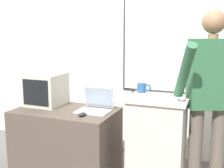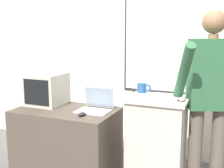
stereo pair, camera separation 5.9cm
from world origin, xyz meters
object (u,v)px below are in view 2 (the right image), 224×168
(side_desk, at_px, (67,143))
(laptop, at_px, (96,103))
(coffee_mug, at_px, (142,88))
(person_presenter, at_px, (210,93))
(crt_monitor, at_px, (47,89))
(lectern_podium, at_px, (156,144))
(computer_mouse_by_laptop, at_px, (82,114))
(computer_mouse_by_keyboard, at_px, (182,99))
(wireless_keyboard, at_px, (155,98))

(side_desk, relative_size, laptop, 3.16)
(coffee_mug, bearing_deg, person_presenter, -3.08)
(side_desk, relative_size, coffee_mug, 7.24)
(crt_monitor, bearing_deg, lectern_podium, -0.51)
(person_presenter, distance_m, computer_mouse_by_laptop, 1.19)
(computer_mouse_by_keyboard, xyz_separation_m, coffee_mug, (-0.42, 0.20, 0.03))
(wireless_keyboard, xyz_separation_m, coffee_mug, (-0.18, 0.21, 0.04))
(person_presenter, distance_m, coffee_mug, 0.64)
(person_presenter, bearing_deg, laptop, 164.17)
(side_desk, height_order, person_presenter, person_presenter)
(wireless_keyboard, bearing_deg, computer_mouse_by_keyboard, 1.48)
(person_presenter, relative_size, laptop, 5.22)
(wireless_keyboard, distance_m, computer_mouse_by_keyboard, 0.24)
(side_desk, xyz_separation_m, wireless_keyboard, (0.92, 0.04, 0.57))
(wireless_keyboard, relative_size, computer_mouse_by_laptop, 4.25)
(person_presenter, xyz_separation_m, computer_mouse_by_laptop, (-1.12, -0.36, -0.23))
(computer_mouse_by_keyboard, bearing_deg, computer_mouse_by_laptop, -168.32)
(wireless_keyboard, relative_size, coffee_mug, 2.97)
(lectern_podium, distance_m, wireless_keyboard, 0.47)
(lectern_podium, height_order, laptop, laptop)
(lectern_podium, height_order, person_presenter, person_presenter)
(side_desk, bearing_deg, person_presenter, 8.74)
(computer_mouse_by_laptop, distance_m, coffee_mug, 0.65)
(person_presenter, xyz_separation_m, computer_mouse_by_keyboard, (-0.22, -0.17, -0.04))
(laptop, relative_size, coffee_mug, 2.29)
(lectern_podium, relative_size, coffee_mug, 6.45)
(laptop, bearing_deg, coffee_mug, 18.44)
(person_presenter, height_order, wireless_keyboard, person_presenter)
(wireless_keyboard, distance_m, computer_mouse_by_laptop, 0.71)
(computer_mouse_by_keyboard, bearing_deg, lectern_podium, 167.45)
(laptop, relative_size, wireless_keyboard, 0.77)
(laptop, xyz_separation_m, computer_mouse_by_laptop, (-0.04, -0.24, -0.05))
(wireless_keyboard, xyz_separation_m, crt_monitor, (-1.23, 0.07, -0.03))
(computer_mouse_by_laptop, bearing_deg, person_presenter, 17.68)
(laptop, height_order, computer_mouse_by_keyboard, laptop)
(wireless_keyboard, bearing_deg, lectern_podium, 74.64)
(side_desk, distance_m, crt_monitor, 0.63)
(lectern_podium, distance_m, coffee_mug, 0.57)
(computer_mouse_by_laptop, bearing_deg, wireless_keyboard, 15.30)
(wireless_keyboard, relative_size, computer_mouse_by_keyboard, 4.25)
(side_desk, bearing_deg, laptop, 18.31)
(side_desk, height_order, laptop, laptop)
(computer_mouse_by_laptop, distance_m, crt_monitor, 0.64)
(lectern_podium, height_order, side_desk, lectern_podium)
(laptop, bearing_deg, person_presenter, 5.95)
(side_desk, relative_size, wireless_keyboard, 2.44)
(lectern_podium, bearing_deg, computer_mouse_by_keyboard, -12.55)
(side_desk, bearing_deg, crt_monitor, 160.89)
(wireless_keyboard, bearing_deg, crt_monitor, 176.83)
(laptop, height_order, computer_mouse_by_laptop, laptop)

